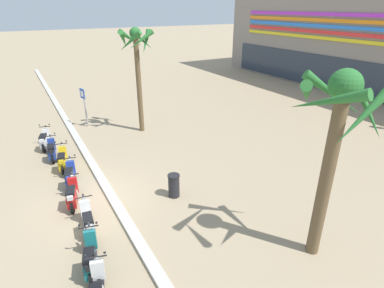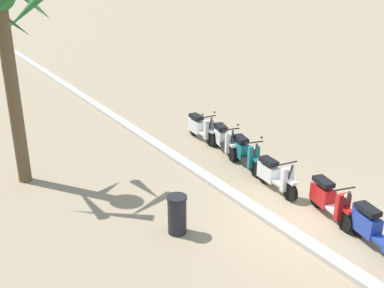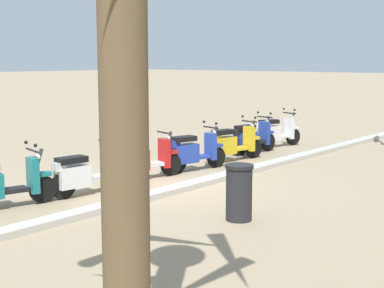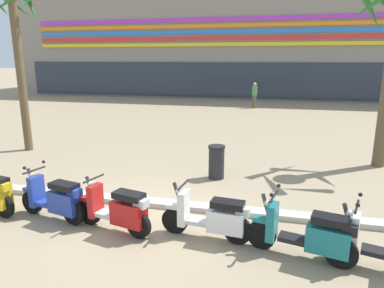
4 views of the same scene
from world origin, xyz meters
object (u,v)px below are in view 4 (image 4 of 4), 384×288
litter_bin (216,162)px  scooter_blue_mid_centre (56,199)px  scooter_white_second_in_line (212,217)px  scooter_teal_lead_nearest (310,235)px  pedestrian_strolling_near_curb (254,95)px  palm_tree_near_sign (15,22)px  scooter_red_last_in_row (118,210)px

litter_bin → scooter_blue_mid_centre: bearing=-130.0°
scooter_white_second_in_line → litter_bin: scooter_white_second_in_line is taller
scooter_teal_lead_nearest → pedestrian_strolling_near_curb: size_ratio=1.05×
palm_tree_near_sign → pedestrian_strolling_near_curb: 15.64m
palm_tree_near_sign → litter_bin: palm_tree_near_sign is taller
scooter_blue_mid_centre → scooter_red_last_in_row: bearing=-7.6°
scooter_teal_lead_nearest → palm_tree_near_sign: bearing=151.1°
pedestrian_strolling_near_curb → litter_bin: bearing=-90.7°
pedestrian_strolling_near_curb → scooter_blue_mid_centre: bearing=-99.4°
scooter_blue_mid_centre → scooter_red_last_in_row: 1.51m
scooter_red_last_in_row → pedestrian_strolling_near_curb: bearing=85.3°
scooter_blue_mid_centre → scooter_white_second_in_line: 3.31m
scooter_red_last_in_row → scooter_blue_mid_centre: bearing=172.4°
scooter_teal_lead_nearest → palm_tree_near_sign: palm_tree_near_sign is taller
scooter_red_last_in_row → scooter_white_second_in_line: same height
scooter_white_second_in_line → scooter_teal_lead_nearest: scooter_teal_lead_nearest is taller
palm_tree_near_sign → pedestrian_strolling_near_curb: size_ratio=3.40×
palm_tree_near_sign → scooter_red_last_in_row: bearing=-40.4°
scooter_white_second_in_line → palm_tree_near_sign: size_ratio=0.30×
scooter_blue_mid_centre → scooter_teal_lead_nearest: bearing=-4.0°
pedestrian_strolling_near_curb → scooter_teal_lead_nearest: bearing=-83.8°
scooter_red_last_in_row → pedestrian_strolling_near_curb: pedestrian_strolling_near_curb is taller
scooter_blue_mid_centre → palm_tree_near_sign: size_ratio=0.29×
palm_tree_near_sign → litter_bin: (7.29, -1.51, -4.02)m
scooter_white_second_in_line → palm_tree_near_sign: 10.07m
scooter_red_last_in_row → litter_bin: bearing=69.6°
scooter_teal_lead_nearest → litter_bin: size_ratio=1.91×
scooter_blue_mid_centre → pedestrian_strolling_near_curb: (3.00, 18.15, 0.46)m
scooter_white_second_in_line → pedestrian_strolling_near_curb: size_ratio=1.01×
scooter_teal_lead_nearest → pedestrian_strolling_near_curb: (-2.02, 18.50, 0.46)m
scooter_red_last_in_row → scooter_teal_lead_nearest: (3.52, -0.15, -0.00)m
scooter_teal_lead_nearest → litter_bin: scooter_teal_lead_nearest is taller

